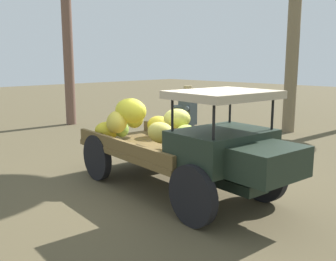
# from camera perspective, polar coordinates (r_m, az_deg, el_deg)

# --- Properties ---
(ground_plane) EXTENTS (60.00, 60.00, 0.00)m
(ground_plane) POSITION_cam_1_polar(r_m,az_deg,el_deg) (7.11, 2.35, -8.92)
(ground_plane) COLOR brown
(truck) EXTENTS (4.58, 2.14, 1.89)m
(truck) POSITION_cam_1_polar(r_m,az_deg,el_deg) (6.72, 2.20, -1.87)
(truck) COLOR black
(truck) RESTS_ON ground
(farmer) EXTENTS (0.53, 0.47, 1.76)m
(farmer) POSITION_cam_1_polar(r_m,az_deg,el_deg) (9.11, 2.88, 1.89)
(farmer) COLOR #404043
(farmer) RESTS_ON ground
(wooden_crate) EXTENTS (0.63, 0.49, 0.44)m
(wooden_crate) POSITION_cam_1_polar(r_m,az_deg,el_deg) (9.74, -3.26, -2.27)
(wooden_crate) COLOR olive
(wooden_crate) RESTS_ON ground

